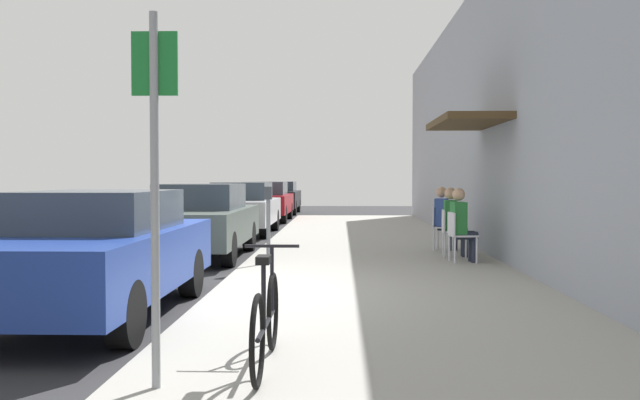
# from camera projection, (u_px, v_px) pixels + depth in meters

# --- Properties ---
(ground_plane) EXTENTS (60.00, 60.00, 0.00)m
(ground_plane) POSITION_uv_depth(u_px,v_px,m) (211.00, 300.00, 8.78)
(ground_plane) COLOR #2D2D30
(sidewalk_slab) EXTENTS (4.50, 32.00, 0.12)m
(sidewalk_slab) POSITION_uv_depth(u_px,v_px,m) (376.00, 274.00, 10.71)
(sidewalk_slab) COLOR #9E9B93
(sidewalk_slab) RESTS_ON ground_plane
(building_facade) EXTENTS (1.40, 32.00, 5.63)m
(building_facade) POSITION_uv_depth(u_px,v_px,m) (530.00, 99.00, 10.56)
(building_facade) COLOR #999EA8
(building_facade) RESTS_ON ground_plane
(parked_car_0) EXTENTS (1.80, 4.40, 1.44)m
(parked_car_0) POSITION_uv_depth(u_px,v_px,m) (95.00, 252.00, 7.68)
(parked_car_0) COLOR navy
(parked_car_0) RESTS_ON ground_plane
(parked_car_1) EXTENTS (1.80, 4.40, 1.47)m
(parked_car_1) POSITION_uv_depth(u_px,v_px,m) (200.00, 220.00, 13.44)
(parked_car_1) COLOR #47514C
(parked_car_1) RESTS_ON ground_plane
(parked_car_2) EXTENTS (1.80, 4.40, 1.47)m
(parked_car_2) POSITION_uv_depth(u_px,v_px,m) (242.00, 207.00, 19.16)
(parked_car_2) COLOR #B7B7BC
(parked_car_2) RESTS_ON ground_plane
(parked_car_3) EXTENTS (1.80, 4.40, 1.45)m
(parked_car_3) POSITION_uv_depth(u_px,v_px,m) (265.00, 201.00, 24.99)
(parked_car_3) COLOR maroon
(parked_car_3) RESTS_ON ground_plane
(parked_car_4) EXTENTS (1.80, 4.40, 1.44)m
(parked_car_4) POSITION_uv_depth(u_px,v_px,m) (278.00, 197.00, 30.22)
(parked_car_4) COLOR black
(parked_car_4) RESTS_ON ground_plane
(parking_meter) EXTENTS (0.12, 0.10, 1.32)m
(parking_meter) POSITION_uv_depth(u_px,v_px,m) (268.00, 219.00, 11.56)
(parking_meter) COLOR slate
(parking_meter) RESTS_ON sidewalk_slab
(street_sign) EXTENTS (0.32, 0.06, 2.60)m
(street_sign) POSITION_uv_depth(u_px,v_px,m) (155.00, 170.00, 4.67)
(street_sign) COLOR gray
(street_sign) RESTS_ON sidewalk_slab
(bicycle_0) EXTENTS (0.46, 1.71, 0.90)m
(bicycle_0) POSITION_uv_depth(u_px,v_px,m) (266.00, 321.00, 5.23)
(bicycle_0) COLOR black
(bicycle_0) RESTS_ON sidewalk_slab
(cafe_chair_0) EXTENTS (0.48, 0.48, 0.87)m
(cafe_chair_0) POSITION_uv_depth(u_px,v_px,m) (458.00, 233.00, 11.78)
(cafe_chair_0) COLOR silver
(cafe_chair_0) RESTS_ON sidewalk_slab
(seated_patron_0) EXTENTS (0.45, 0.39, 1.29)m
(seated_patron_0) POSITION_uv_depth(u_px,v_px,m) (462.00, 222.00, 11.78)
(seated_patron_0) COLOR #232838
(seated_patron_0) RESTS_ON sidewalk_slab
(cafe_chair_1) EXTENTS (0.47, 0.47, 0.87)m
(cafe_chair_1) POSITION_uv_depth(u_px,v_px,m) (450.00, 229.00, 12.66)
(cafe_chair_1) COLOR silver
(cafe_chair_1) RESTS_ON sidewalk_slab
(seated_patron_1) EXTENTS (0.44, 0.38, 1.29)m
(seated_patron_1) POSITION_uv_depth(u_px,v_px,m) (453.00, 219.00, 12.65)
(seated_patron_1) COLOR #232838
(seated_patron_1) RESTS_ON sidewalk_slab
(cafe_chair_2) EXTENTS (0.56, 0.56, 0.87)m
(cafe_chair_2) POSITION_uv_depth(u_px,v_px,m) (441.00, 225.00, 13.81)
(cafe_chair_2) COLOR silver
(cafe_chair_2) RESTS_ON sidewalk_slab
(seated_patron_2) EXTENTS (0.51, 0.47, 1.29)m
(seated_patron_2) POSITION_uv_depth(u_px,v_px,m) (444.00, 216.00, 13.78)
(seated_patron_2) COLOR #232838
(seated_patron_2) RESTS_ON sidewalk_slab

